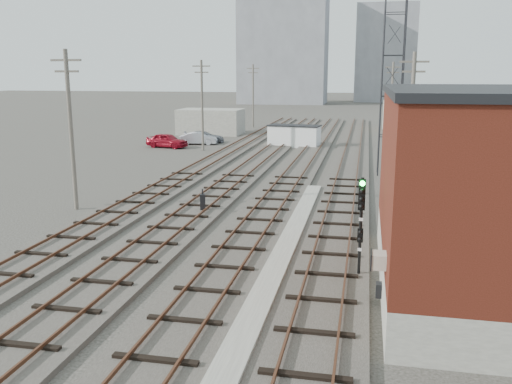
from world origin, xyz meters
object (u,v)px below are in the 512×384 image
(signal_mast, at_px, (361,221))
(car_silver, at_px, (199,138))
(site_trailer, at_px, (294,136))
(switch_stand, at_px, (203,202))
(car_red, at_px, (167,140))
(car_grey, at_px, (204,137))

(signal_mast, distance_m, car_silver, 41.45)
(site_trailer, relative_size, car_silver, 1.42)
(switch_stand, xyz_separation_m, car_red, (-11.80, 25.72, 0.16))
(switch_stand, bearing_deg, site_trailer, 68.56)
(signal_mast, bearing_deg, site_trailer, 101.26)
(car_red, xyz_separation_m, car_grey, (2.65, 4.72, -0.11))
(switch_stand, bearing_deg, car_silver, 88.98)
(site_trailer, height_order, car_red, site_trailer)
(signal_mast, bearing_deg, car_red, 121.09)
(switch_stand, bearing_deg, car_red, 95.76)
(car_red, relative_size, car_grey, 0.99)
(signal_mast, xyz_separation_m, site_trailer, (-7.47, 37.52, -1.13))
(car_silver, bearing_deg, car_grey, -14.28)
(switch_stand, xyz_separation_m, car_silver, (-9.30, 28.87, 0.06))
(site_trailer, bearing_deg, car_silver, -170.60)
(signal_mast, height_order, car_silver, signal_mast)
(switch_stand, relative_size, car_silver, 0.32)
(switch_stand, distance_m, car_grey, 31.79)
(switch_stand, bearing_deg, car_grey, 87.84)
(signal_mast, distance_m, site_trailer, 38.28)
(car_silver, bearing_deg, signal_mast, -162.80)
(switch_stand, relative_size, car_red, 0.29)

